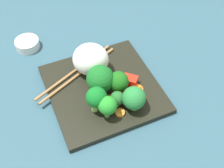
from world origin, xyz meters
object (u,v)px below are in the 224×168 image
broccoli_floret_2 (118,82)px  carrot_slice_2 (94,96)px  sauce_cup (27,44)px  square_plate (103,89)px  rice_mound (91,59)px  chopstick_pair (76,73)px

broccoli_floret_2 → carrot_slice_2: broccoli_floret_2 is taller
sauce_cup → square_plate: bearing=121.9°
square_plate → rice_mound: rice_mound is taller
carrot_slice_2 → sauce_cup: (9.87, -22.39, -0.49)cm
carrot_slice_2 → chopstick_pair: (1.39, -7.81, -0.00)cm
broccoli_floret_2 → chopstick_pair: size_ratio=0.26×
broccoli_floret_2 → sauce_cup: bearing=-56.2°
rice_mound → chopstick_pair: (3.54, -0.39, -3.44)cm
chopstick_pair → sauce_cup: sauce_cup is taller
chopstick_pair → sauce_cup: bearing=-84.9°
broccoli_floret_2 → chopstick_pair: broccoli_floret_2 is taller
chopstick_pair → sauce_cup: (8.48, -14.58, -0.48)cm
carrot_slice_2 → chopstick_pair: bearing=-79.9°
chopstick_pair → square_plate: bearing=100.6°
rice_mound → broccoli_floret_2: (-3.38, 7.99, -0.57)cm
broccoli_floret_2 → sauce_cup: broccoli_floret_2 is taller
rice_mound → broccoli_floret_2: 8.70cm
sauce_cup → broccoli_floret_2: bearing=123.8°
rice_mound → chopstick_pair: size_ratio=0.37×
chopstick_pair → rice_mound: bearing=148.7°
rice_mound → chopstick_pair: 4.95cm
broccoli_floret_2 → square_plate: bearing=-42.4°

